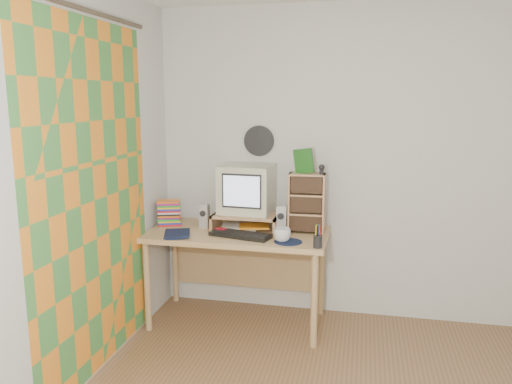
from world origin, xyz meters
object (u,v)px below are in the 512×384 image
at_px(mug, 282,235).
at_px(cd_rack, 307,203).
at_px(crt_monitor, 246,189).
at_px(desk, 239,246).
at_px(dvd_stack, 169,209).
at_px(keyboard, 240,235).
at_px(diary, 164,233).

bearing_deg(mug, cd_rack, 64.94).
height_order(crt_monitor, mug, crt_monitor).
relative_size(desk, dvd_stack, 5.40).
distance_m(desk, keyboard, 0.26).
xyz_separation_m(crt_monitor, keyboard, (0.02, -0.29, -0.30)).
xyz_separation_m(crt_monitor, diary, (-0.55, -0.38, -0.29)).
relative_size(desk, diary, 6.06).
relative_size(crt_monitor, mug, 3.17).
xyz_separation_m(keyboard, dvd_stack, (-0.66, 0.23, 0.11)).
height_order(keyboard, dvd_stack, dvd_stack).
relative_size(desk, mug, 11.03).
bearing_deg(mug, crt_monitor, 135.13).
bearing_deg(cd_rack, dvd_stack, -179.99).
xyz_separation_m(desk, cd_rack, (0.53, 0.04, 0.36)).
bearing_deg(crt_monitor, diary, -141.73).
distance_m(crt_monitor, cd_rack, 0.50).
height_order(desk, crt_monitor, crt_monitor).
bearing_deg(crt_monitor, desk, -110.69).
bearing_deg(dvd_stack, keyboard, -38.39).
bearing_deg(dvd_stack, diary, -93.93).
bearing_deg(cd_rack, desk, -176.28).
bearing_deg(diary, desk, 10.88).
relative_size(crt_monitor, diary, 1.74).
distance_m(crt_monitor, dvd_stack, 0.66).
distance_m(keyboard, mug, 0.33).
distance_m(cd_rack, diary, 1.11).
height_order(crt_monitor, cd_rack, crt_monitor).
xyz_separation_m(keyboard, diary, (-0.57, -0.09, 0.01)).
distance_m(dvd_stack, cd_rack, 1.13).
height_order(cd_rack, diary, cd_rack).
distance_m(desk, cd_rack, 0.64).
xyz_separation_m(desk, dvd_stack, (-0.59, 0.03, 0.26)).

